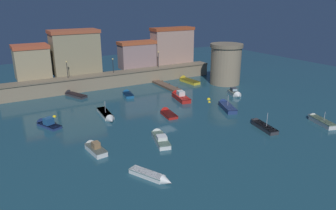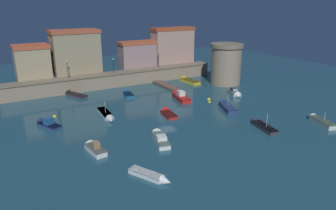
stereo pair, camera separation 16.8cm
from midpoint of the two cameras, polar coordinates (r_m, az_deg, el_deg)
name	(u,v)px [view 1 (the left image)]	position (r m, az deg, el deg)	size (l,w,h in m)	color
ground_plane	(168,115)	(52.73, -0.17, -1.87)	(124.97, 124.97, 0.00)	#1E4756
quay_wall	(117,79)	(71.73, -9.23, 4.67)	(47.62, 3.44, 3.07)	gray
old_town_backdrop	(107,52)	(74.04, -11.06, 9.33)	(41.97, 5.64, 9.46)	tan
fortress_tower	(226,64)	(73.24, 10.28, 7.33)	(7.27, 7.27, 9.06)	gray
pier_dock	(166,86)	(70.07, -0.40, 3.47)	(1.87, 9.84, 0.70)	brown
quay_lamp_0	(67,67)	(67.94, -17.81, 6.58)	(0.32, 0.32, 3.49)	black
quay_lamp_1	(113,63)	(70.71, -9.96, 7.45)	(0.32, 0.32, 3.14)	black
quay_lamp_2	(158,57)	(75.25, -1.82, 8.66)	(0.32, 0.32, 3.80)	black
moored_boat_0	(261,125)	(49.92, 16.24, -3.43)	(2.59, 6.31, 3.05)	#333338
moored_boat_1	(235,93)	(65.04, 11.94, 2.07)	(2.96, 4.61, 1.80)	white
moored_boat_2	(159,137)	(43.64, -1.70, -5.76)	(3.15, 6.58, 1.57)	white
moored_boat_3	(72,94)	(66.37, -16.93, 1.86)	(3.97, 6.33, 1.52)	#333338
moored_boat_4	(226,105)	(57.22, 10.25, -0.09)	(3.93, 6.79, 3.08)	navy
moored_boat_5	(167,113)	(53.05, -0.31, -1.42)	(2.16, 4.77, 1.56)	red
moored_boat_6	(186,80)	(74.79, 3.28, 4.49)	(2.39, 6.86, 1.80)	gold
moored_boat_7	(179,96)	(61.69, 1.96, 1.67)	(3.00, 7.12, 2.16)	red
moored_boat_8	(107,115)	(52.73, -11.02, -1.86)	(1.95, 7.13, 2.96)	silver
moored_boat_9	(127,94)	(64.20, -7.41, 2.00)	(2.25, 4.51, 1.47)	#195689
moored_boat_10	(94,147)	(41.68, -13.33, -7.44)	(1.92, 4.94, 1.81)	white
moored_boat_11	(153,176)	(34.80, -2.82, -12.71)	(3.38, 5.27, 1.11)	white
moored_boat_12	(319,120)	(54.88, 25.39, -2.45)	(3.15, 6.18, 2.43)	silver
moored_boat_13	(46,123)	(51.83, -21.26, -3.09)	(3.55, 5.43, 1.94)	navy
mooring_buoy_0	(54,117)	(55.28, -19.85, -2.04)	(0.60, 0.60, 0.60)	yellow
mooring_buoy_1	(209,99)	(61.61, 7.25, 1.00)	(0.69, 0.69, 0.69)	yellow
mooring_buoy_2	(209,102)	(59.94, 7.36, 0.50)	(0.51, 0.51, 0.51)	yellow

